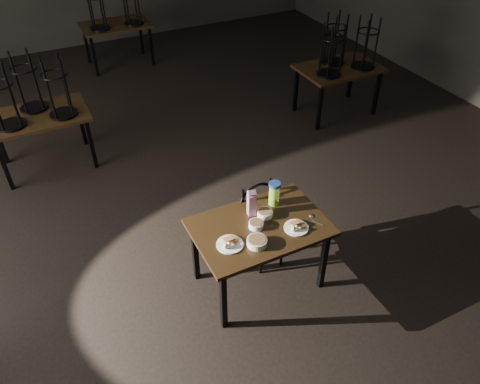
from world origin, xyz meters
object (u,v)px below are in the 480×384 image
main_table (260,232)px  water_bottle (274,193)px  bentwood_chair (263,219)px  juice_carton (251,203)px

main_table → water_bottle: water_bottle is taller
bentwood_chair → juice_carton: bearing=-155.7°
juice_carton → water_bottle: bearing=8.5°
juice_carton → water_bottle: 0.26m
water_bottle → bentwood_chair: (-0.08, 0.07, -0.34)m
main_table → water_bottle: 0.40m
juice_carton → water_bottle: (0.26, 0.04, -0.01)m
bentwood_chair → water_bottle: bearing=-45.9°
main_table → bentwood_chair: 0.36m
main_table → juice_carton: 0.27m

